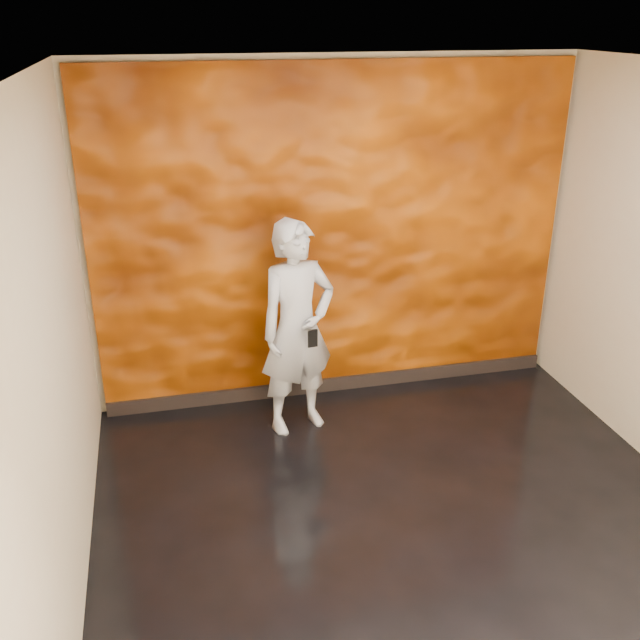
% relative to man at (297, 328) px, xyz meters
% --- Properties ---
extents(room, '(4.02, 4.02, 2.81)m').
position_rel_man_xyz_m(room, '(0.43, -1.43, 0.55)').
color(room, black).
rests_on(room, ground).
extents(feature_wall, '(3.90, 0.06, 2.75)m').
position_rel_man_xyz_m(feature_wall, '(0.43, 0.53, 0.53)').
color(feature_wall, '#C65705').
rests_on(feature_wall, ground).
extents(baseboard, '(3.90, 0.04, 0.12)m').
position_rel_man_xyz_m(baseboard, '(0.43, 0.49, -0.79)').
color(baseboard, black).
rests_on(baseboard, ground).
extents(man, '(0.71, 0.57, 1.70)m').
position_rel_man_xyz_m(man, '(0.00, 0.00, 0.00)').
color(man, '#9499A3').
rests_on(man, ground).
extents(phone, '(0.07, 0.02, 0.14)m').
position_rel_man_xyz_m(phone, '(0.06, -0.26, 0.03)').
color(phone, black).
rests_on(phone, man).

